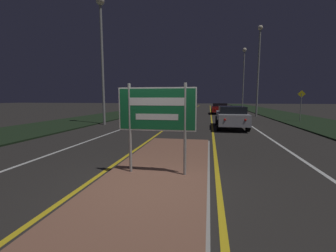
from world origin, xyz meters
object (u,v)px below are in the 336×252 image
Objects in this scene: car_receding_0 at (231,116)px; warning_sign at (301,103)px; streetlight_right_near at (259,60)px; streetlight_left_near at (101,38)px; streetlight_right_far at (244,67)px; car_receding_1 at (219,108)px; car_approaching_0 at (165,113)px; highway_sign at (157,113)px.

warning_sign is at bearing 39.51° from car_receding_0.
streetlight_right_near reaches higher than car_receding_0.
car_receding_0 is at bearing -140.49° from warning_sign.
streetlight_left_near is 10.60m from car_receding_0.
streetlight_right_far reaches higher than car_receding_1.
streetlight_right_near is 3.73× the size of warning_sign.
streetlight_right_far is at bearing 64.73° from car_approaching_0.
streetlight_right_near is 7.20m from warning_sign.
car_receding_1 is (2.53, 23.68, -0.89)m from highway_sign.
streetlight_right_far is at bearing 65.55° from car_receding_1.
car_approaching_0 is (-8.66, -6.58, -5.19)m from streetlight_right_near.
car_approaching_0 is at bearing 145.11° from car_receding_0.
streetlight_right_near is at bearing 37.85° from streetlight_left_near.
streetlight_left_near is at bearing -142.15° from streetlight_right_near.
car_receding_0 is 6.23m from car_approaching_0.
streetlight_right_far is at bearing 78.68° from highway_sign.
car_receding_0 is (-3.56, -10.14, -5.15)m from streetlight_right_near.
streetlight_right_near reaches higher than car_approaching_0.
streetlight_right_near is 12.05m from car_approaching_0.
car_receding_0 reaches higher than car_receding_1.
streetlight_right_near is 1.94× the size of car_receding_0.
streetlight_left_near is at bearing 122.11° from highway_sign.
warning_sign is (15.08, 4.62, -4.60)m from streetlight_left_near.
streetlight_right_near is 1.98× the size of car_receding_1.
streetlight_right_far is at bearing 97.07° from warning_sign.
warning_sign is (11.08, 1.36, 0.86)m from car_approaching_0.
streetlight_left_near is 0.93× the size of streetlight_right_far.
highway_sign is 0.25× the size of streetlight_left_near.
streetlight_left_near reaches higher than car_receding_0.
car_receding_1 is (-3.95, -8.70, -6.02)m from streetlight_right_far.
streetlight_left_near is 0.96× the size of streetlight_right_near.
streetlight_left_near is 1.91× the size of car_receding_1.
car_receding_0 is 1.11× the size of car_approaching_0.
streetlight_right_far reaches higher than highway_sign.
streetlight_right_far is (12.91, 22.13, 0.55)m from streetlight_left_near.
streetlight_right_far is at bearing 59.75° from streetlight_left_near.
car_approaching_0 is (-8.91, -18.87, -6.01)m from streetlight_right_far.
streetlight_right_near is 12.32m from streetlight_right_far.
streetlight_left_near reaches higher than highway_sign.
highway_sign reaches higher than car_approaching_0.
car_receding_0 is 13.74m from car_receding_1.
streetlight_left_near is 7.51m from car_approaching_0.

